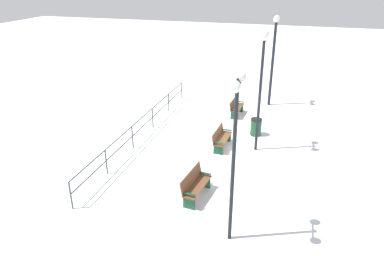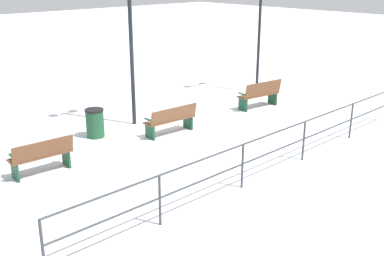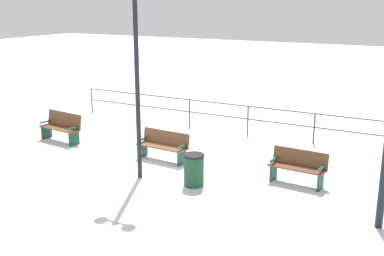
{
  "view_description": "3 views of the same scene",
  "coord_description": "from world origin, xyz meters",
  "px_view_note": "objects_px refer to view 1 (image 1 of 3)",
  "views": [
    {
      "loc": [
        2.64,
        -13.79,
        7.11
      ],
      "look_at": [
        -1.56,
        0.28,
        0.62
      ],
      "focal_mm": 33.35,
      "sensor_mm": 36.0,
      "label": 1
    },
    {
      "loc": [
        -9.84,
        8.25,
        4.52
      ],
      "look_at": [
        -1.66,
        0.59,
        0.7
      ],
      "focal_mm": 43.81,
      "sensor_mm": 36.0,
      "label": 2
    },
    {
      "loc": [
        10.98,
        6.99,
        4.52
      ],
      "look_at": [
        -2.04,
        -0.06,
        0.51
      ],
      "focal_mm": 44.41,
      "sensor_mm": 36.0,
      "label": 3
    }
  ],
  "objects_px": {
    "bench_second": "(221,138)",
    "lamppost_near": "(235,123)",
    "bench_third": "(236,107)",
    "lamppost_far": "(274,48)",
    "lamppost_middle": "(262,67)",
    "bench_nearest": "(195,184)",
    "trash_bin": "(256,127)"
  },
  "relations": [
    {
      "from": "lamppost_near",
      "to": "lamppost_middle",
      "type": "height_order",
      "value": "lamppost_middle"
    },
    {
      "from": "lamppost_far",
      "to": "bench_nearest",
      "type": "bearing_deg",
      "value": -98.64
    },
    {
      "from": "lamppost_near",
      "to": "lamppost_far",
      "type": "distance_m",
      "value": 11.79
    },
    {
      "from": "bench_second",
      "to": "bench_third",
      "type": "distance_m",
      "value": 3.96
    },
    {
      "from": "bench_third",
      "to": "bench_second",
      "type": "bearing_deg",
      "value": -85.83
    },
    {
      "from": "lamppost_near",
      "to": "trash_bin",
      "type": "height_order",
      "value": "lamppost_near"
    },
    {
      "from": "bench_third",
      "to": "lamppost_far",
      "type": "relative_size",
      "value": 0.29
    },
    {
      "from": "lamppost_near",
      "to": "trash_bin",
      "type": "relative_size",
      "value": 5.95
    },
    {
      "from": "bench_second",
      "to": "trash_bin",
      "type": "height_order",
      "value": "bench_second"
    },
    {
      "from": "bench_nearest",
      "to": "lamppost_far",
      "type": "xyz_separation_m",
      "value": [
        1.53,
        10.08,
        2.79
      ]
    },
    {
      "from": "bench_nearest",
      "to": "lamppost_near",
      "type": "distance_m",
      "value": 3.89
    },
    {
      "from": "bench_nearest",
      "to": "lamppost_near",
      "type": "height_order",
      "value": "lamppost_near"
    },
    {
      "from": "bench_second",
      "to": "lamppost_near",
      "type": "xyz_separation_m",
      "value": [
        1.5,
        -5.66,
        3.19
      ]
    },
    {
      "from": "bench_second",
      "to": "lamppost_middle",
      "type": "bearing_deg",
      "value": 10.85
    },
    {
      "from": "lamppost_middle",
      "to": "trash_bin",
      "type": "relative_size",
      "value": 6.17
    },
    {
      "from": "bench_second",
      "to": "lamppost_middle",
      "type": "relative_size",
      "value": 0.32
    },
    {
      "from": "bench_third",
      "to": "trash_bin",
      "type": "relative_size",
      "value": 1.79
    },
    {
      "from": "lamppost_middle",
      "to": "trash_bin",
      "type": "height_order",
      "value": "lamppost_middle"
    },
    {
      "from": "lamppost_middle",
      "to": "trash_bin",
      "type": "bearing_deg",
      "value": 97.5
    },
    {
      "from": "trash_bin",
      "to": "bench_third",
      "type": "bearing_deg",
      "value": 120.88
    },
    {
      "from": "bench_nearest",
      "to": "bench_third",
      "type": "xyz_separation_m",
      "value": [
        -0.01,
        7.91,
        -0.04
      ]
    },
    {
      "from": "lamppost_near",
      "to": "bench_nearest",
      "type": "bearing_deg",
      "value": 131.95
    },
    {
      "from": "lamppost_near",
      "to": "bench_second",
      "type": "bearing_deg",
      "value": 104.81
    },
    {
      "from": "lamppost_far",
      "to": "bench_third",
      "type": "bearing_deg",
      "value": -125.52
    },
    {
      "from": "lamppost_far",
      "to": "lamppost_middle",
      "type": "bearing_deg",
      "value": -90.0
    },
    {
      "from": "lamppost_near",
      "to": "lamppost_middle",
      "type": "bearing_deg",
      "value": 90.0
    },
    {
      "from": "bench_second",
      "to": "lamppost_far",
      "type": "xyz_separation_m",
      "value": [
        1.5,
        6.13,
        2.83
      ]
    },
    {
      "from": "lamppost_middle",
      "to": "lamppost_near",
      "type": "bearing_deg",
      "value": -90.0
    },
    {
      "from": "bench_nearest",
      "to": "trash_bin",
      "type": "xyz_separation_m",
      "value": [
        1.33,
        5.66,
        -0.08
      ]
    },
    {
      "from": "bench_second",
      "to": "lamppost_near",
      "type": "relative_size",
      "value": 0.33
    },
    {
      "from": "lamppost_near",
      "to": "lamppost_middle",
      "type": "xyz_separation_m",
      "value": [
        0.0,
        5.86,
        0.02
      ]
    },
    {
      "from": "lamppost_far",
      "to": "trash_bin",
      "type": "relative_size",
      "value": 6.08
    }
  ]
}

